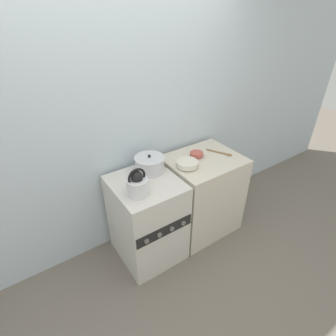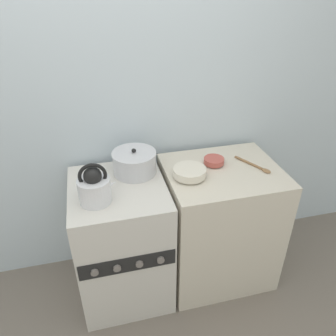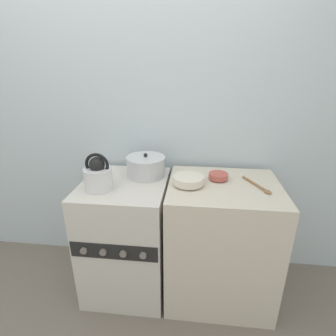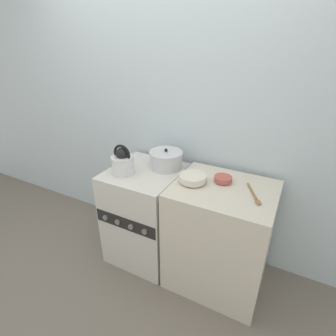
{
  "view_description": "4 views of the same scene",
  "coord_description": "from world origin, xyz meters",
  "px_view_note": "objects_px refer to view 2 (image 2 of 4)",
  "views": [
    {
      "loc": [
        -0.89,
        -1.37,
        2.21
      ],
      "look_at": [
        0.22,
        0.28,
        0.97
      ],
      "focal_mm": 28.0,
      "sensor_mm": 36.0,
      "label": 1
    },
    {
      "loc": [
        -0.1,
        -1.34,
        2.0
      ],
      "look_at": [
        0.32,
        0.32,
        0.96
      ],
      "focal_mm": 35.0,
      "sensor_mm": 36.0,
      "label": 2
    },
    {
      "loc": [
        0.49,
        -1.29,
        1.64
      ],
      "look_at": [
        0.3,
        0.35,
        0.98
      ],
      "focal_mm": 28.0,
      "sensor_mm": 36.0,
      "label": 3
    },
    {
      "loc": [
        1.08,
        -1.33,
        1.86
      ],
      "look_at": [
        0.22,
        0.31,
        0.95
      ],
      "focal_mm": 28.0,
      "sensor_mm": 36.0,
      "label": 4
    }
  ],
  "objects_px": {
    "stove": "(122,241)",
    "small_ceramic_bowl": "(214,161)",
    "cooking_pot": "(134,163)",
    "kettle": "(94,187)",
    "enamel_bowl": "(190,172)"
  },
  "relations": [
    {
      "from": "stove",
      "to": "small_ceramic_bowl",
      "type": "xyz_separation_m",
      "value": [
        0.65,
        0.08,
        0.48
      ]
    },
    {
      "from": "stove",
      "to": "cooking_pot",
      "type": "distance_m",
      "value": 0.55
    },
    {
      "from": "kettle",
      "to": "cooking_pot",
      "type": "height_order",
      "value": "kettle"
    },
    {
      "from": "stove",
      "to": "cooking_pot",
      "type": "bearing_deg",
      "value": 46.54
    },
    {
      "from": "kettle",
      "to": "small_ceramic_bowl",
      "type": "xyz_separation_m",
      "value": [
        0.78,
        0.19,
        -0.05
      ]
    },
    {
      "from": "cooking_pot",
      "to": "enamel_bowl",
      "type": "xyz_separation_m",
      "value": [
        0.32,
        -0.17,
        -0.02
      ]
    },
    {
      "from": "stove",
      "to": "enamel_bowl",
      "type": "height_order",
      "value": "enamel_bowl"
    },
    {
      "from": "stove",
      "to": "small_ceramic_bowl",
      "type": "height_order",
      "value": "small_ceramic_bowl"
    },
    {
      "from": "cooking_pot",
      "to": "small_ceramic_bowl",
      "type": "distance_m",
      "value": 0.52
    },
    {
      "from": "stove",
      "to": "kettle",
      "type": "distance_m",
      "value": 0.56
    },
    {
      "from": "stove",
      "to": "kettle",
      "type": "xyz_separation_m",
      "value": [
        -0.13,
        -0.11,
        0.53
      ]
    },
    {
      "from": "kettle",
      "to": "stove",
      "type": "bearing_deg",
      "value": 40.8
    },
    {
      "from": "stove",
      "to": "kettle",
      "type": "bearing_deg",
      "value": -139.2
    },
    {
      "from": "enamel_bowl",
      "to": "small_ceramic_bowl",
      "type": "relative_size",
      "value": 1.54
    },
    {
      "from": "kettle",
      "to": "enamel_bowl",
      "type": "distance_m",
      "value": 0.58
    }
  ]
}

